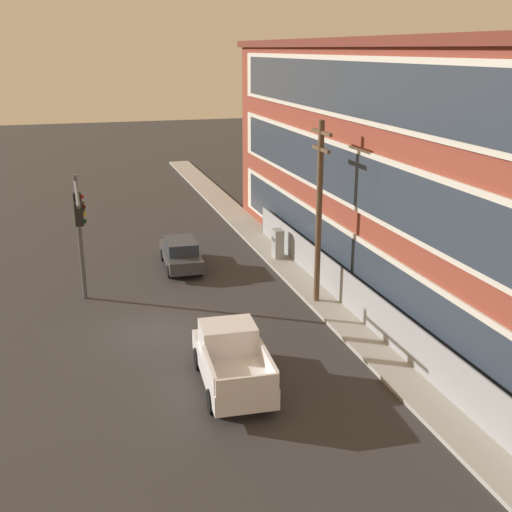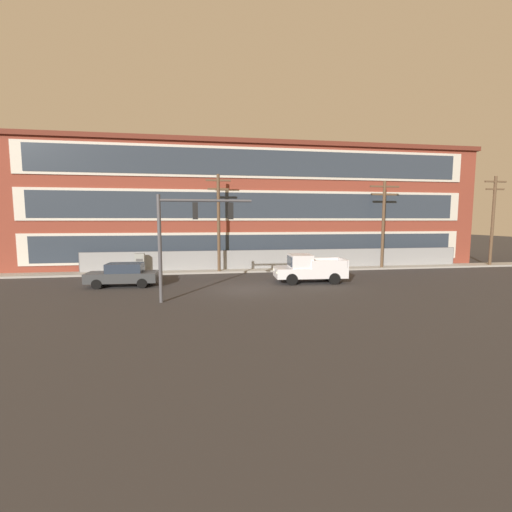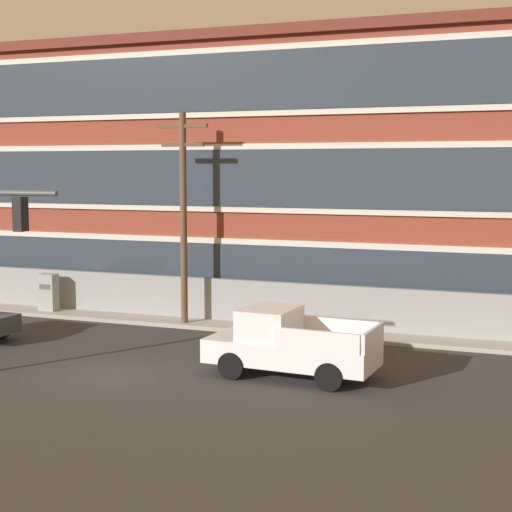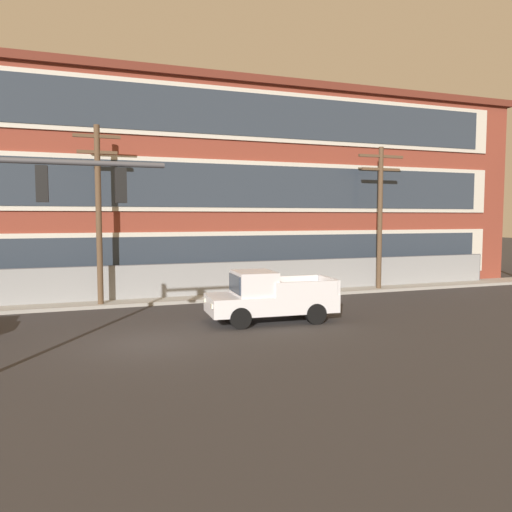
# 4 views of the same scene
# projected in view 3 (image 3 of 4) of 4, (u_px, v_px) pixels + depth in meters

# --- Properties ---
(ground_plane) EXTENTS (160.00, 160.00, 0.00)m
(ground_plane) POSITION_uv_depth(u_px,v_px,m) (113.00, 376.00, 23.11)
(ground_plane) COLOR #333030
(sidewalk_building_side) EXTENTS (80.00, 1.91, 0.16)m
(sidewalk_building_side) POSITION_uv_depth(u_px,v_px,m) (218.00, 324.00, 30.33)
(sidewalk_building_side) COLOR #9E9B93
(sidewalk_building_side) RESTS_ON ground
(brick_mill_building) EXTENTS (43.29, 12.23, 11.44)m
(brick_mill_building) POSITION_uv_depth(u_px,v_px,m) (326.00, 176.00, 35.16)
(brick_mill_building) COLOR brown
(brick_mill_building) RESTS_ON ground
(chain_link_fence) EXTENTS (34.10, 0.06, 1.81)m
(chain_link_fence) POSITION_uv_depth(u_px,v_px,m) (334.00, 308.00, 29.07)
(chain_link_fence) COLOR gray
(chain_link_fence) RESTS_ON ground
(pickup_truck_white) EXTENTS (5.13, 2.34, 2.00)m
(pickup_truck_white) POSITION_uv_depth(u_px,v_px,m) (288.00, 345.00, 22.95)
(pickup_truck_white) COLOR silver
(pickup_truck_white) RESTS_ON ground
(utility_pole_near_corner) EXTENTS (2.04, 0.26, 8.16)m
(utility_pole_near_corner) POSITION_uv_depth(u_px,v_px,m) (183.00, 211.00, 29.78)
(utility_pole_near_corner) COLOR brown
(utility_pole_near_corner) RESTS_ON ground
(electrical_cabinet) EXTENTS (0.74, 0.51, 1.70)m
(electrical_cabinet) POSITION_uv_depth(u_px,v_px,m) (48.00, 294.00, 32.74)
(electrical_cabinet) COLOR #939993
(electrical_cabinet) RESTS_ON ground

